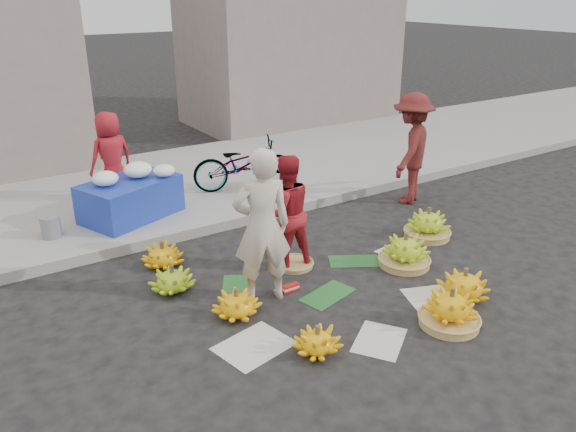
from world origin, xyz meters
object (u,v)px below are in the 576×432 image
banana_bunch_4 (405,252)px  vendor_cream (262,227)px  bicycle (244,164)px  flower_table (131,196)px  banana_bunch_0 (237,304)px

banana_bunch_4 → vendor_cream: bearing=171.9°
bicycle → flower_table: bearing=113.7°
vendor_cream → bicycle: vendor_cream is taller
banana_bunch_4 → bicycle: bearing=97.9°
flower_table → banana_bunch_4: bearing=-74.4°
vendor_cream → bicycle: bearing=-98.5°
banana_bunch_0 → banana_bunch_4: bearing=-2.7°
banana_bunch_4 → vendor_cream: 2.05m
bicycle → banana_bunch_0: bearing=168.7°
banana_bunch_0 → banana_bunch_4: (2.34, -0.11, 0.05)m
banana_bunch_4 → flower_table: bearing=127.6°
banana_bunch_4 → flower_table: size_ratio=0.43×
vendor_cream → flower_table: bearing=-62.9°
banana_bunch_0 → bicycle: bearing=59.9°
banana_bunch_0 → bicycle: size_ratio=0.32×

